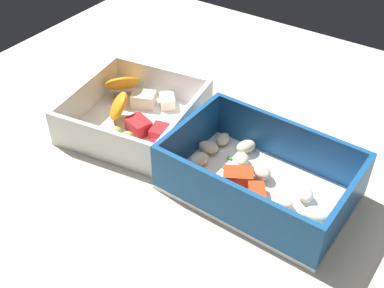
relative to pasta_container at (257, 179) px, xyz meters
The scene contains 3 objects.
table_surface 11.14cm from the pasta_container, ahead, with size 80.00×80.00×2.00cm, color beige.
pasta_container is the anchor object (origin of this frame).
fruit_bowl 19.53cm from the pasta_container, ahead, with size 17.63×17.94×5.14cm.
Camera 1 is at (-27.01, 38.59, 41.68)cm, focal length 45.90 mm.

